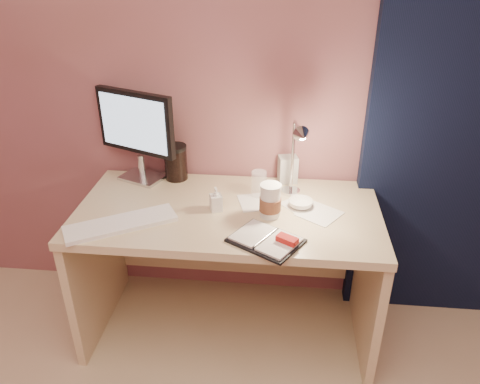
# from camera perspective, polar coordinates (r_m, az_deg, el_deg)

# --- Properties ---
(room) EXTENTS (3.50, 3.50, 3.50)m
(room) POSITION_cam_1_polar(r_m,az_deg,el_deg) (2.37, 23.21, 9.19)
(room) COLOR #C6B28E
(room) RESTS_ON ground
(desk) EXTENTS (1.40, 0.70, 0.73)m
(desk) POSITION_cam_1_polar(r_m,az_deg,el_deg) (2.34, -1.19, -5.98)
(desk) COLOR #CAB28F
(desk) RESTS_ON ground
(monitor) EXTENTS (0.42, 0.23, 0.47)m
(monitor) POSITION_cam_1_polar(r_m,az_deg,el_deg) (2.38, -12.40, 7.63)
(monitor) COLOR silver
(monitor) RESTS_ON desk
(keyboard) EXTENTS (0.48, 0.37, 0.02)m
(keyboard) POSITION_cam_1_polar(r_m,az_deg,el_deg) (2.10, -14.32, -3.76)
(keyboard) COLOR white
(keyboard) RESTS_ON desk
(planner) EXTENTS (0.34, 0.32, 0.04)m
(planner) POSITION_cam_1_polar(r_m,az_deg,el_deg) (1.93, 3.38, -5.83)
(planner) COLOR black
(planner) RESTS_ON desk
(paper_a) EXTENTS (0.21, 0.21, 0.00)m
(paper_a) POSITION_cam_1_polar(r_m,az_deg,el_deg) (2.21, 2.12, -1.23)
(paper_a) COLOR silver
(paper_a) RESTS_ON desk
(paper_b) EXTENTS (0.23, 0.23, 0.00)m
(paper_b) POSITION_cam_1_polar(r_m,az_deg,el_deg) (2.15, 9.64, -2.63)
(paper_b) COLOR silver
(paper_b) RESTS_ON desk
(paper_c) EXTENTS (0.19, 0.19, 0.00)m
(paper_c) POSITION_cam_1_polar(r_m,az_deg,el_deg) (2.21, 7.12, -1.54)
(paper_c) COLOR silver
(paper_c) RESTS_ON desk
(coffee_cup) EXTENTS (0.10, 0.10, 0.16)m
(coffee_cup) POSITION_cam_1_polar(r_m,az_deg,el_deg) (2.08, 3.71, -1.16)
(coffee_cup) COLOR silver
(coffee_cup) RESTS_ON desk
(clear_cup) EXTENTS (0.07, 0.07, 0.13)m
(clear_cup) POSITION_cam_1_polar(r_m,az_deg,el_deg) (2.25, 2.32, 1.00)
(clear_cup) COLOR white
(clear_cup) RESTS_ON desk
(bowl) EXTENTS (0.15, 0.15, 0.04)m
(bowl) POSITION_cam_1_polar(r_m,az_deg,el_deg) (2.19, 7.39, -1.42)
(bowl) COLOR white
(bowl) RESTS_ON desk
(lotion_bottle) EXTENTS (0.07, 0.07, 0.12)m
(lotion_bottle) POSITION_cam_1_polar(r_m,az_deg,el_deg) (2.13, -2.95, -0.87)
(lotion_bottle) COLOR silver
(lotion_bottle) RESTS_ON desk
(dark_jar) EXTENTS (0.12, 0.12, 0.16)m
(dark_jar) POSITION_cam_1_polar(r_m,az_deg,el_deg) (2.43, -7.83, 3.41)
(dark_jar) COLOR black
(dark_jar) RESTS_ON desk
(product_box) EXTENTS (0.11, 0.09, 0.14)m
(product_box) POSITION_cam_1_polar(r_m,az_deg,el_deg) (2.39, 5.84, 2.78)
(product_box) COLOR #B1B1AC
(product_box) RESTS_ON desk
(desk_lamp) EXTENTS (0.12, 0.24, 0.40)m
(desk_lamp) POSITION_cam_1_polar(r_m,az_deg,el_deg) (2.12, 5.93, 4.62)
(desk_lamp) COLOR silver
(desk_lamp) RESTS_ON desk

